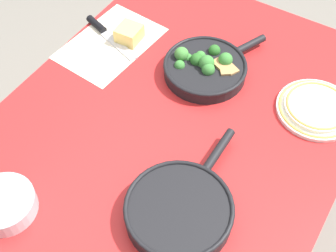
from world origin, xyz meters
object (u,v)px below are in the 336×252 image
object	(u,v)px
cheese_block	(129,34)
dinner_plate_stack	(317,108)
skillet_broccoli	(206,67)
skillet_eggs	(180,210)
grater_knife	(104,32)
prep_bowl_steel	(4,204)

from	to	relation	value
cheese_block	dinner_plate_stack	xyz separation A→B (m)	(-0.03, 0.63, -0.01)
skillet_broccoli	skillet_eggs	distance (m)	0.49
grater_knife	prep_bowl_steel	size ratio (longest dim) A/B	1.57
skillet_eggs	grater_knife	xyz separation A→B (m)	(-0.44, -0.55, -0.02)
skillet_broccoli	prep_bowl_steel	xyz separation A→B (m)	(0.67, -0.19, -0.00)
skillet_broccoli	grater_knife	world-z (taller)	skillet_broccoli
skillet_broccoli	prep_bowl_steel	world-z (taller)	skillet_broccoli
cheese_block	dinner_plate_stack	world-z (taller)	cheese_block
skillet_broccoli	cheese_block	distance (m)	0.29
skillet_eggs	dinner_plate_stack	bearing A→B (deg)	-18.54
skillet_eggs	grater_knife	size ratio (longest dim) A/B	1.67
skillet_eggs	grater_knife	world-z (taller)	skillet_eggs
cheese_block	prep_bowl_steel	distance (m)	0.68
skillet_broccoli	dinner_plate_stack	size ratio (longest dim) A/B	1.53
cheese_block	skillet_eggs	bearing A→B (deg)	45.41
dinner_plate_stack	skillet_eggs	bearing A→B (deg)	-18.27
dinner_plate_stack	prep_bowl_steel	world-z (taller)	prep_bowl_steel
dinner_plate_stack	prep_bowl_steel	size ratio (longest dim) A/B	1.47
cheese_block	dinner_plate_stack	distance (m)	0.63
skillet_eggs	prep_bowl_steel	size ratio (longest dim) A/B	2.61
skillet_eggs	cheese_block	bearing A→B (deg)	45.14
skillet_broccoli	grater_knife	xyz separation A→B (m)	(0.02, -0.37, -0.02)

